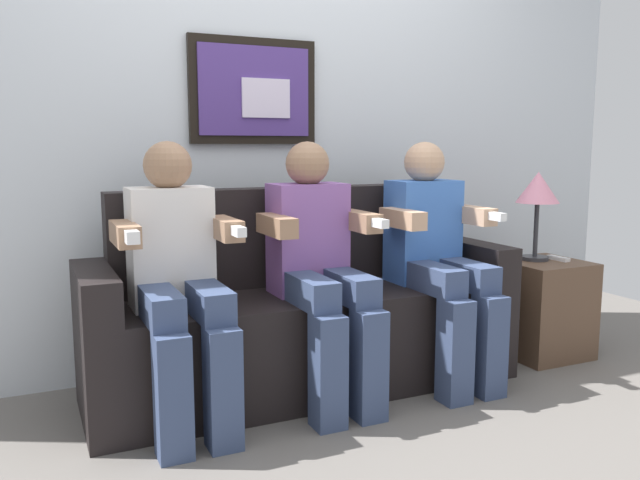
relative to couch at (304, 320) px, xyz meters
name	(u,v)px	position (x,y,z in m)	size (l,w,h in m)	color
ground_plane	(335,412)	(0.00, -0.33, -0.31)	(5.63, 5.63, 0.00)	#66605B
back_wall_assembly	(267,103)	(0.00, 0.44, 0.99)	(4.33, 0.10, 2.60)	silver
couch	(304,320)	(0.00, 0.00, 0.00)	(1.93, 0.58, 0.90)	black
person_on_left	(178,273)	(-0.60, -0.17, 0.29)	(0.46, 0.56, 1.11)	white
person_in_middle	(319,262)	(0.00, -0.17, 0.29)	(0.46, 0.56, 1.11)	#8C59A5
person_on_right	(437,252)	(0.60, -0.17, 0.29)	(0.46, 0.56, 1.11)	#3F72CC
side_table_right	(542,308)	(1.31, -0.11, -0.06)	(0.40, 0.40, 0.50)	brown
table_lamp	(538,192)	(1.29, -0.06, 0.55)	(0.22, 0.22, 0.46)	#333338
spare_remote_on_table	(558,258)	(1.40, -0.12, 0.20)	(0.04, 0.13, 0.02)	white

